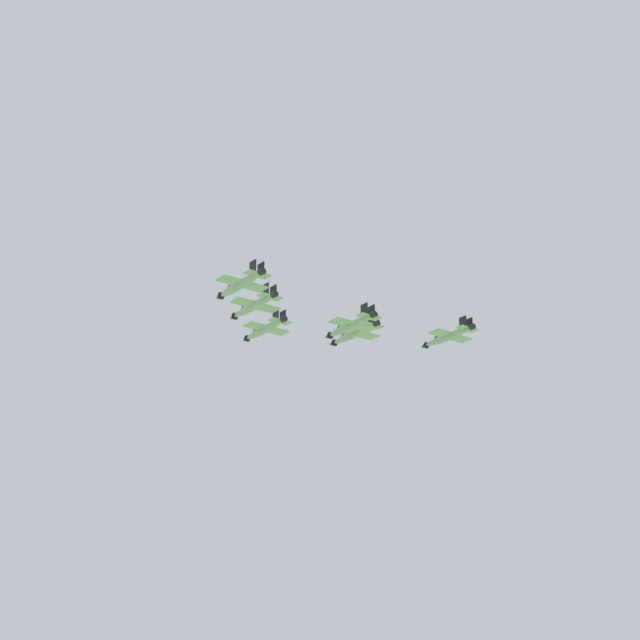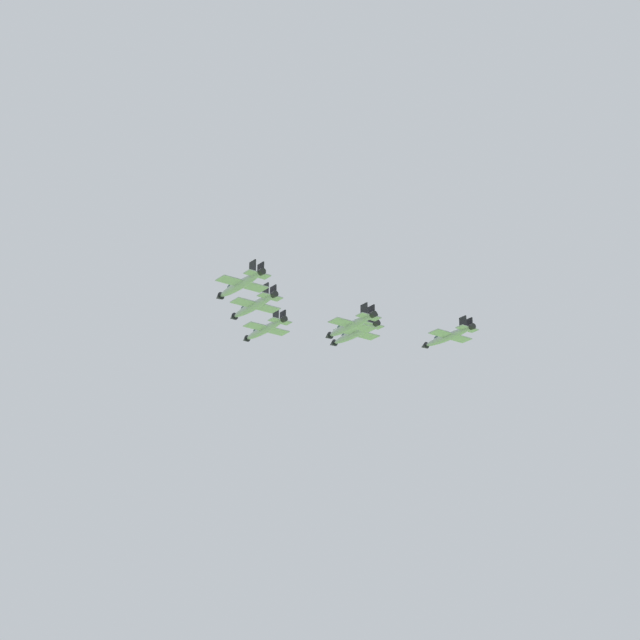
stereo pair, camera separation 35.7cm
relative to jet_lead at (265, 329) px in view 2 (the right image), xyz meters
The scene contains 6 objects.
jet_lead is the anchor object (origin of this frame).
jet_left_wingman 21.55m from the jet_lead, 132.85° to the left, with size 18.14×11.26×3.82m.
jet_right_wingman 21.57m from the jet_lead, 146.42° to the right, with size 18.20×11.28×3.83m.
jet_left_outer 43.28m from the jet_lead, 132.85° to the left, with size 17.50×10.86×3.68m.
jet_right_outer 43.10m from the jet_lead, 146.42° to the right, with size 17.36×10.71×3.65m.
jet_slot_rear 33.83m from the jet_lead, behind, with size 17.52×10.89×3.69m.
Camera 2 is at (-226.70, 156.08, 2.00)m, focal length 68.15 mm.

